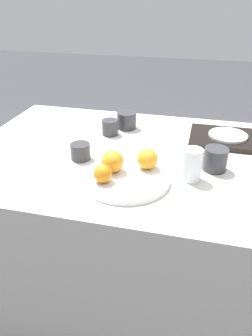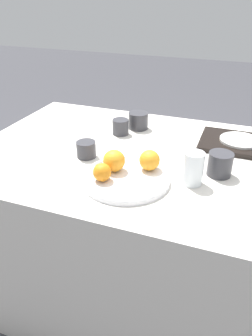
% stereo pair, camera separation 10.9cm
% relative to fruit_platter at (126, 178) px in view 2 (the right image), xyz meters
% --- Properties ---
extents(ground_plane, '(12.00, 12.00, 0.00)m').
position_rel_fruit_platter_xyz_m(ground_plane, '(-0.05, 0.21, -0.76)').
color(ground_plane, '#38383D').
extents(table, '(1.29, 0.90, 0.75)m').
position_rel_fruit_platter_xyz_m(table, '(-0.05, 0.21, -0.39)').
color(table, silver).
rests_on(table, ground_plane).
extents(fruit_platter, '(0.30, 0.30, 0.02)m').
position_rel_fruit_platter_xyz_m(fruit_platter, '(0.00, 0.00, 0.00)').
color(fruit_platter, silver).
rests_on(fruit_platter, table).
extents(orange_0, '(0.08, 0.08, 0.08)m').
position_rel_fruit_platter_xyz_m(orange_0, '(-0.05, 0.03, 0.04)').
color(orange_0, orange).
rests_on(orange_0, fruit_platter).
extents(orange_1, '(0.06, 0.06, 0.06)m').
position_rel_fruit_platter_xyz_m(orange_1, '(-0.07, -0.05, 0.03)').
color(orange_1, orange).
rests_on(orange_1, fruit_platter).
extents(orange_2, '(0.07, 0.07, 0.07)m').
position_rel_fruit_platter_xyz_m(orange_2, '(0.06, 0.08, 0.04)').
color(orange_2, orange).
rests_on(orange_2, fruit_platter).
extents(water_glass, '(0.07, 0.07, 0.11)m').
position_rel_fruit_platter_xyz_m(water_glass, '(0.21, 0.06, 0.05)').
color(water_glass, silver).
rests_on(water_glass, table).
extents(serving_tray, '(0.32, 0.24, 0.02)m').
position_rel_fruit_platter_xyz_m(serving_tray, '(0.34, 0.43, -0.00)').
color(serving_tray, black).
rests_on(serving_tray, table).
extents(side_plate, '(0.16, 0.16, 0.01)m').
position_rel_fruit_platter_xyz_m(side_plate, '(0.34, 0.43, 0.01)').
color(side_plate, silver).
rests_on(side_plate, serving_tray).
extents(cup_0, '(0.07, 0.07, 0.07)m').
position_rel_fruit_platter_xyz_m(cup_0, '(-0.16, 0.37, 0.02)').
color(cup_0, '#333338').
rests_on(cup_0, table).
extents(cup_1, '(0.09, 0.09, 0.08)m').
position_rel_fruit_platter_xyz_m(cup_1, '(-0.11, 0.46, 0.03)').
color(cup_1, '#333338').
rests_on(cup_1, table).
extents(cup_2, '(0.08, 0.08, 0.08)m').
position_rel_fruit_platter_xyz_m(cup_2, '(0.29, 0.15, 0.03)').
color(cup_2, '#333338').
rests_on(cup_2, table).
extents(cup_3, '(0.07, 0.07, 0.06)m').
position_rel_fruit_platter_xyz_m(cup_3, '(-0.21, 0.12, 0.02)').
color(cup_3, '#333338').
rests_on(cup_3, table).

